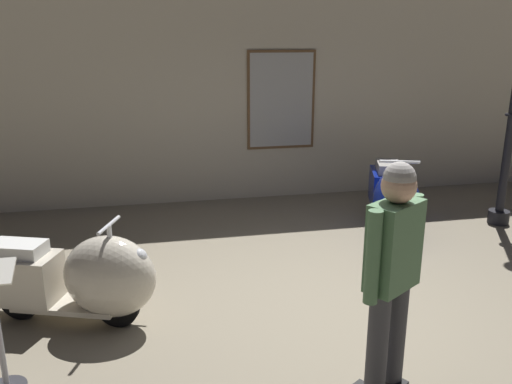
# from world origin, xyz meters

# --- Properties ---
(ground_plane) EXTENTS (60.00, 60.00, 0.00)m
(ground_plane) POSITION_xyz_m (0.00, 0.00, 0.00)
(ground_plane) COLOR gray
(showroom_back_wall) EXTENTS (18.00, 0.24, 3.32)m
(showroom_back_wall) POSITION_xyz_m (0.00, 3.75, 1.66)
(showroom_back_wall) COLOR #BCB29E
(showroom_back_wall) RESTS_ON ground
(scooter_0) EXTENTS (1.65, 0.96, 0.97)m
(scooter_0) POSITION_xyz_m (-2.26, 0.18, 0.44)
(scooter_0) COLOR black
(scooter_0) RESTS_ON ground
(scooter_1) EXTENTS (1.03, 1.82, 1.07)m
(scooter_1) POSITION_xyz_m (1.40, 1.67, 0.49)
(scooter_1) COLOR black
(scooter_1) RESTS_ON ground
(visitor_0) EXTENTS (0.51, 0.42, 1.73)m
(visitor_0) POSITION_xyz_m (-0.07, -1.29, 1.00)
(visitor_0) COLOR black
(visitor_0) RESTS_ON ground
(info_stanchion) EXTENTS (0.32, 0.28, 1.00)m
(info_stanchion) POSITION_xyz_m (-2.74, -0.68, 0.41)
(info_stanchion) COLOR #333338
(info_stanchion) RESTS_ON ground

